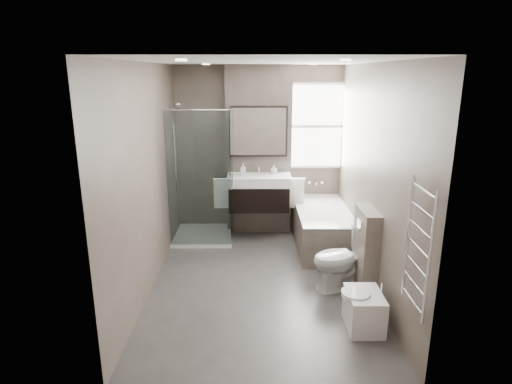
{
  "coord_description": "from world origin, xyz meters",
  "views": [
    {
      "loc": [
        -0.09,
        -4.8,
        2.49
      ],
      "look_at": [
        -0.05,
        0.15,
        1.1
      ],
      "focal_mm": 30.0,
      "sensor_mm": 36.0,
      "label": 1
    }
  ],
  "objects_px": {
    "vanity": "(259,192)",
    "toilet": "(343,259)",
    "bidet": "(364,310)",
    "bathtub": "(322,225)"
  },
  "relations": [
    {
      "from": "vanity",
      "to": "toilet",
      "type": "height_order",
      "value": "vanity"
    },
    {
      "from": "bidet",
      "to": "vanity",
      "type": "bearing_deg",
      "value": 112.57
    },
    {
      "from": "vanity",
      "to": "toilet",
      "type": "relative_size",
      "value": 1.28
    },
    {
      "from": "vanity",
      "to": "bathtub",
      "type": "height_order",
      "value": "vanity"
    },
    {
      "from": "bathtub",
      "to": "vanity",
      "type": "bearing_deg",
      "value": 160.63
    },
    {
      "from": "toilet",
      "to": "bidet",
      "type": "xyz_separation_m",
      "value": [
        0.04,
        -0.83,
        -0.17
      ]
    },
    {
      "from": "vanity",
      "to": "bidet",
      "type": "xyz_separation_m",
      "value": [
        1.01,
        -2.44,
        -0.54
      ]
    },
    {
      "from": "toilet",
      "to": "vanity",
      "type": "bearing_deg",
      "value": -166.29
    },
    {
      "from": "bidet",
      "to": "toilet",
      "type": "bearing_deg",
      "value": 93.08
    },
    {
      "from": "vanity",
      "to": "bidet",
      "type": "height_order",
      "value": "vanity"
    }
  ]
}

